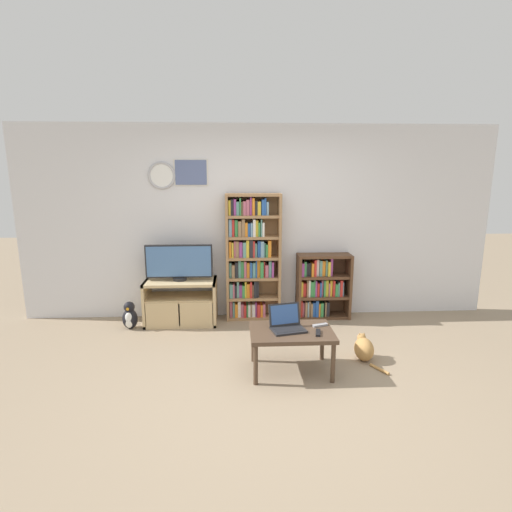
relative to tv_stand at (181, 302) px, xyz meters
name	(u,v)px	position (x,y,z in m)	size (l,w,h in m)	color
ground_plane	(270,386)	(1.04, -1.67, -0.30)	(18.00, 18.00, 0.00)	gray
wall_back	(257,222)	(1.03, 0.30, 1.01)	(6.41, 0.09, 2.60)	silver
tv_stand	(181,302)	(0.00, 0.00, 0.00)	(0.94, 0.47, 0.59)	tan
television	(179,262)	(-0.01, 0.02, 0.53)	(0.87, 0.18, 0.47)	black
bookshelf_tall	(251,257)	(0.93, 0.15, 0.56)	(0.73, 0.25, 1.71)	#9E754C
bookshelf_short	(320,287)	(1.89, 0.13, 0.14)	(0.73, 0.28, 0.89)	brown
coffee_table	(291,335)	(1.28, -1.39, 0.09)	(0.82, 0.56, 0.44)	#4C3828
laptop	(287,323)	(1.23, -1.35, 0.21)	(0.38, 0.33, 0.24)	#232326
remote_near_laptop	(318,333)	(1.52, -1.49, 0.16)	(0.08, 0.17, 0.02)	black
remote_far_from_laptop	(320,325)	(1.58, -1.29, 0.16)	(0.17, 0.09, 0.02)	#99999E
cat	(364,349)	(2.09, -1.18, -0.17)	(0.27, 0.49, 0.28)	#B78447
penguin_figurine	(130,317)	(-0.64, -0.17, -0.13)	(0.19, 0.17, 0.36)	black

